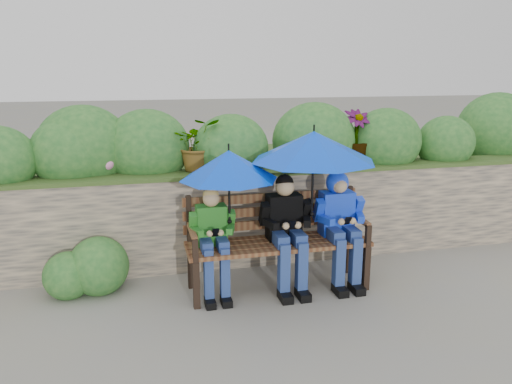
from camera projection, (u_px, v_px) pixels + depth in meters
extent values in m
plane|color=slate|center=(258.00, 289.00, 4.85)|extent=(60.00, 60.00, 0.00)
cube|color=#534E48|center=(242.00, 218.00, 5.43)|extent=(8.00, 0.40, 1.00)
cube|color=#264315|center=(242.00, 172.00, 5.31)|extent=(8.00, 0.42, 0.04)
cube|color=#264315|center=(223.00, 193.00, 6.57)|extent=(8.00, 2.00, 0.96)
ellipsoid|color=#1E5522|center=(71.00, 153.00, 5.09)|extent=(0.82, 0.65, 0.74)
ellipsoid|color=#1E5522|center=(147.00, 147.00, 5.31)|extent=(0.90, 0.72, 0.81)
ellipsoid|color=#1E5522|center=(231.00, 148.00, 5.38)|extent=(0.82, 0.66, 0.74)
ellipsoid|color=#1E5522|center=(314.00, 141.00, 5.65)|extent=(0.96, 0.77, 0.87)
ellipsoid|color=#1E5522|center=(386.00, 141.00, 5.82)|extent=(0.86, 0.69, 0.77)
ellipsoid|color=#1E5522|center=(446.00, 143.00, 5.98)|extent=(0.72, 0.58, 0.65)
ellipsoid|color=#1E5522|center=(496.00, 129.00, 6.50)|extent=(1.05, 0.84, 0.95)
ellipsoid|color=#1E5522|center=(84.00, 147.00, 5.20)|extent=(0.97, 0.77, 0.87)
sphere|color=pink|center=(107.00, 163.00, 5.05)|extent=(0.14, 0.14, 0.14)
sphere|color=pink|center=(265.00, 157.00, 5.44)|extent=(0.14, 0.14, 0.14)
sphere|color=pink|center=(402.00, 151.00, 5.82)|extent=(0.14, 0.14, 0.14)
imported|color=#1E5522|center=(198.00, 144.00, 5.23)|extent=(0.50, 0.44, 0.56)
imported|color=#1E5522|center=(355.00, 137.00, 5.64)|extent=(0.34, 0.34, 0.61)
sphere|color=#1E5522|center=(99.00, 266.00, 4.78)|extent=(0.57, 0.57, 0.57)
sphere|color=#1E5522|center=(68.00, 276.00, 4.68)|extent=(0.46, 0.46, 0.46)
cube|color=black|center=(196.00, 285.00, 4.42)|extent=(0.06, 0.06, 0.44)
cube|color=black|center=(191.00, 267.00, 4.83)|extent=(0.06, 0.06, 0.44)
cube|color=black|center=(366.00, 268.00, 4.79)|extent=(0.06, 0.06, 0.44)
cube|color=black|center=(348.00, 252.00, 5.21)|extent=(0.06, 0.06, 0.44)
cube|color=#562E1A|center=(284.00, 251.00, 4.58)|extent=(1.75, 0.10, 0.04)
cube|color=#562E1A|center=(280.00, 246.00, 4.70)|extent=(1.75, 0.10, 0.04)
cube|color=#562E1A|center=(276.00, 242.00, 4.82)|extent=(1.75, 0.10, 0.04)
cube|color=#562E1A|center=(273.00, 237.00, 4.94)|extent=(1.75, 0.10, 0.04)
cube|color=black|center=(189.00, 220.00, 4.73)|extent=(0.05, 0.05, 0.49)
cube|color=#562E1A|center=(192.00, 231.00, 4.52)|extent=(0.05, 0.46, 0.04)
cube|color=black|center=(195.00, 251.00, 4.34)|extent=(0.05, 0.05, 0.21)
cube|color=black|center=(349.00, 209.00, 5.11)|extent=(0.05, 0.05, 0.49)
cube|color=#562E1A|center=(359.00, 219.00, 4.89)|extent=(0.05, 0.46, 0.04)
cube|color=black|center=(368.00, 236.00, 4.71)|extent=(0.05, 0.05, 0.21)
cube|color=#562E1A|center=(272.00, 224.00, 4.96)|extent=(1.75, 0.03, 0.09)
cube|color=#562E1A|center=(272.00, 211.00, 4.92)|extent=(1.75, 0.03, 0.09)
cube|color=#562E1A|center=(272.00, 197.00, 4.89)|extent=(1.75, 0.03, 0.09)
cube|color=#1A6E1D|center=(211.00, 225.00, 4.65)|extent=(0.28, 0.16, 0.38)
sphere|color=tan|center=(211.00, 199.00, 4.57)|extent=(0.16, 0.16, 0.16)
sphere|color=tan|center=(211.00, 195.00, 4.57)|extent=(0.15, 0.15, 0.15)
cube|color=navy|center=(206.00, 244.00, 4.55)|extent=(0.10, 0.26, 0.10)
cube|color=navy|center=(209.00, 277.00, 4.49)|extent=(0.08, 0.09, 0.53)
cube|color=black|center=(210.00, 303.00, 4.49)|extent=(0.09, 0.18, 0.07)
cube|color=navy|center=(222.00, 243.00, 4.58)|extent=(0.10, 0.26, 0.10)
cube|color=navy|center=(225.00, 275.00, 4.52)|extent=(0.08, 0.09, 0.53)
cube|color=black|center=(226.00, 301.00, 4.53)|extent=(0.09, 0.18, 0.07)
cube|color=#1A6E1D|center=(193.00, 222.00, 4.56)|extent=(0.07, 0.15, 0.21)
cube|color=#1A6E1D|center=(197.00, 232.00, 4.48)|extent=(0.11, 0.17, 0.06)
sphere|color=tan|center=(210.00, 234.00, 4.43)|extent=(0.06, 0.06, 0.06)
cube|color=#1A6E1D|center=(231.00, 220.00, 4.64)|extent=(0.07, 0.15, 0.21)
cube|color=#1A6E1D|center=(230.00, 229.00, 4.55)|extent=(0.11, 0.17, 0.06)
sphere|color=tan|center=(221.00, 233.00, 4.46)|extent=(0.06, 0.06, 0.06)
cube|color=black|center=(215.00, 233.00, 4.44)|extent=(0.06, 0.07, 0.09)
cube|color=black|center=(284.00, 217.00, 4.81)|extent=(0.32, 0.19, 0.44)
sphere|color=tan|center=(285.00, 187.00, 4.72)|extent=(0.18, 0.18, 0.18)
sphere|color=black|center=(285.00, 183.00, 4.72)|extent=(0.17, 0.17, 0.17)
cube|color=navy|center=(279.00, 238.00, 4.68)|extent=(0.11, 0.31, 0.11)
cube|color=navy|center=(284.00, 271.00, 4.60)|extent=(0.10, 0.11, 0.53)
cube|color=black|center=(285.00, 297.00, 4.61)|extent=(0.11, 0.21, 0.08)
cube|color=navy|center=(297.00, 237.00, 4.72)|extent=(0.11, 0.31, 0.11)
cube|color=navy|center=(301.00, 269.00, 4.64)|extent=(0.10, 0.11, 0.53)
cube|color=black|center=(303.00, 295.00, 4.64)|extent=(0.11, 0.21, 0.08)
cube|color=black|center=(264.00, 214.00, 4.70)|extent=(0.08, 0.17, 0.24)
cube|color=black|center=(271.00, 224.00, 4.61)|extent=(0.12, 0.20, 0.07)
sphere|color=tan|center=(286.00, 226.00, 4.55)|extent=(0.07, 0.07, 0.07)
cube|color=black|center=(306.00, 211.00, 4.80)|extent=(0.08, 0.17, 0.24)
cube|color=black|center=(307.00, 221.00, 4.69)|extent=(0.12, 0.20, 0.07)
sphere|color=tan|center=(298.00, 225.00, 4.58)|extent=(0.07, 0.07, 0.07)
cube|color=black|center=(292.00, 225.00, 4.56)|extent=(0.06, 0.07, 0.09)
cube|color=blue|center=(336.00, 213.00, 4.93)|extent=(0.32, 0.19, 0.43)
sphere|color=tan|center=(338.00, 184.00, 4.84)|extent=(0.18, 0.18, 0.18)
sphere|color=blue|center=(337.00, 182.00, 4.87)|extent=(0.22, 0.22, 0.22)
sphere|color=tan|center=(340.00, 186.00, 4.80)|extent=(0.13, 0.13, 0.13)
cube|color=navy|center=(334.00, 234.00, 4.81)|extent=(0.11, 0.30, 0.11)
cube|color=navy|center=(339.00, 266.00, 4.73)|extent=(0.09, 0.10, 0.53)
cube|color=black|center=(340.00, 290.00, 4.73)|extent=(0.10, 0.21, 0.08)
cube|color=navy|center=(350.00, 232.00, 4.85)|extent=(0.11, 0.30, 0.11)
cube|color=navy|center=(355.00, 264.00, 4.77)|extent=(0.09, 0.10, 0.53)
cube|color=black|center=(357.00, 288.00, 4.77)|extent=(0.10, 0.21, 0.08)
cube|color=blue|center=(319.00, 210.00, 4.83)|extent=(0.08, 0.17, 0.24)
cube|color=blue|center=(326.00, 220.00, 4.73)|extent=(0.12, 0.20, 0.07)
sphere|color=tan|center=(341.00, 222.00, 4.68)|extent=(0.07, 0.07, 0.07)
cube|color=blue|center=(358.00, 207.00, 4.92)|extent=(0.08, 0.17, 0.24)
cube|color=blue|center=(360.00, 218.00, 4.82)|extent=(0.12, 0.20, 0.07)
sphere|color=tan|center=(352.00, 221.00, 4.71)|extent=(0.07, 0.07, 0.07)
cube|color=black|center=(347.00, 221.00, 4.68)|extent=(0.06, 0.07, 0.09)
cone|color=#033CDF|center=(229.00, 165.00, 4.46)|extent=(0.90, 0.90, 0.27)
cylinder|color=black|center=(229.00, 147.00, 4.42)|extent=(0.02, 0.02, 0.06)
cylinder|color=black|center=(229.00, 194.00, 4.52)|extent=(0.02, 0.02, 0.53)
sphere|color=black|center=(230.00, 221.00, 4.59)|extent=(0.04, 0.04, 0.04)
cone|color=#033CDF|center=(314.00, 146.00, 4.59)|extent=(1.18, 1.18, 0.28)
cylinder|color=black|center=(314.00, 128.00, 4.55)|extent=(0.02, 0.02, 0.06)
cylinder|color=black|center=(313.00, 181.00, 4.67)|extent=(0.02, 0.02, 0.65)
sphere|color=black|center=(312.00, 214.00, 4.75)|extent=(0.04, 0.04, 0.04)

